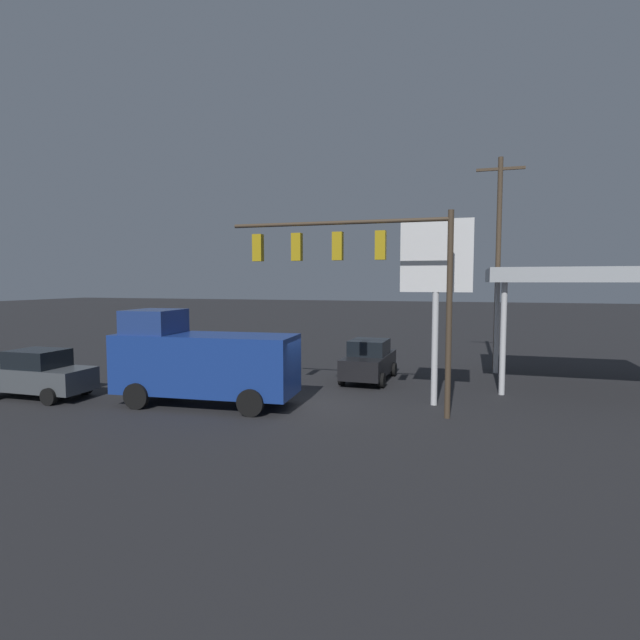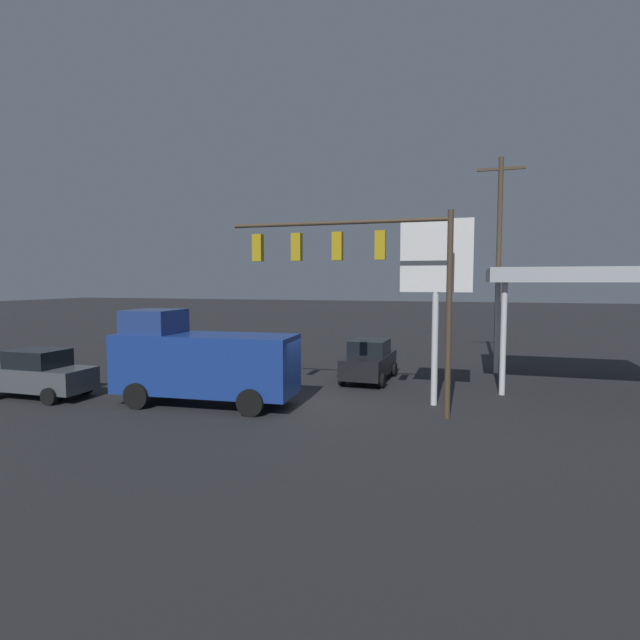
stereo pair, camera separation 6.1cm
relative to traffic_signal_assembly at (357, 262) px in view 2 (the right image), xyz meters
name	(u,v)px [view 2 (the right image)]	position (x,y,z in m)	size (l,w,h in m)	color
ground_plane	(304,407)	(1.98, -0.05, -5.34)	(200.00, 200.00, 0.00)	#262628
traffic_signal_assembly	(357,262)	(0.00, 0.00, 0.00)	(7.98, 0.43, 7.03)	#473828
utility_pole	(499,259)	(-5.21, -10.50, 0.47)	(2.40, 0.26, 11.04)	#473828
gas_station_canopy	(588,277)	(-8.71, -6.84, -0.50)	(8.27, 6.36, 5.22)	#B2B7BC
price_sign	(436,266)	(-2.62, -1.72, -0.13)	(2.63, 0.27, 6.94)	silver
sedan_far	(39,374)	(12.69, 1.61, -4.39)	(4.41, 2.07, 1.93)	#474C51
sedan_waiting	(369,360)	(0.64, -5.59, -4.39)	(2.17, 4.45, 1.93)	black
delivery_truck	(201,360)	(5.80, 0.77, -3.65)	(6.93, 2.90, 3.58)	navy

